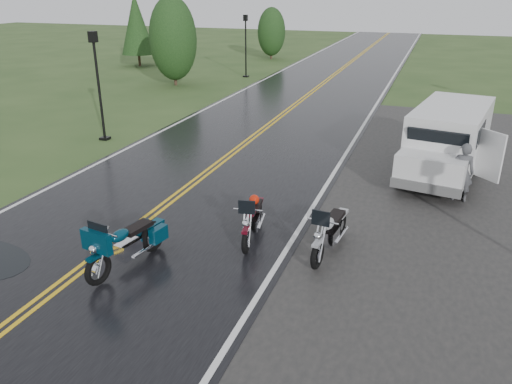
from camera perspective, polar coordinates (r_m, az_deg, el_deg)
ground at (r=11.84m, az=-16.34°, el=-6.22°), size 120.00×120.00×0.00m
road at (r=20.12m, az=0.20°, el=6.66°), size 8.00×100.00×0.04m
motorcycle_red at (r=10.83m, az=-1.15°, el=-4.46°), size 1.07×2.12×1.20m
motorcycle_teal at (r=10.17m, az=-17.76°, el=-7.18°), size 1.18×2.31×1.30m
motorcycle_silver at (r=10.32m, az=7.09°, el=-5.91°), size 1.00×2.19×1.25m
van_white at (r=15.05m, az=16.70°, el=4.38°), size 2.96×5.72×2.14m
person_at_van at (r=14.60m, az=22.49°, el=1.99°), size 0.62×0.42×1.64m
lamp_post_near_left at (r=19.84m, az=-17.52°, el=11.38°), size 0.35×0.35×4.06m
lamp_post_far_left at (r=33.25m, az=-1.18°, el=16.33°), size 0.33×0.33×3.90m
tree_left_mid at (r=30.73m, az=-9.40°, el=15.95°), size 2.77×2.77×4.33m
tree_left_far at (r=42.07m, az=1.77°, el=17.28°), size 2.22×2.22×3.42m
pine_left_far at (r=38.98m, az=-13.45°, el=17.47°), size 2.40×2.40×5.00m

